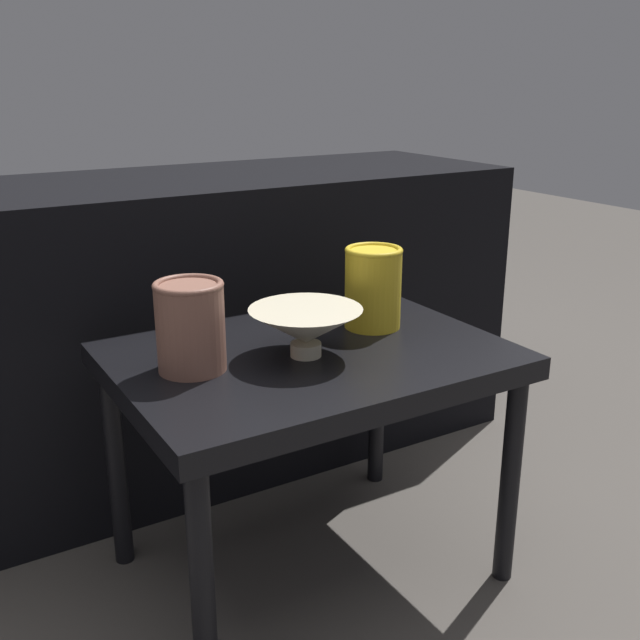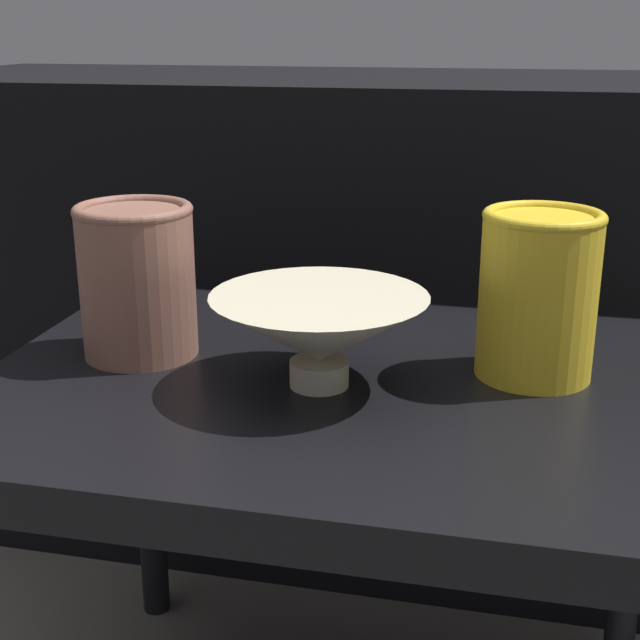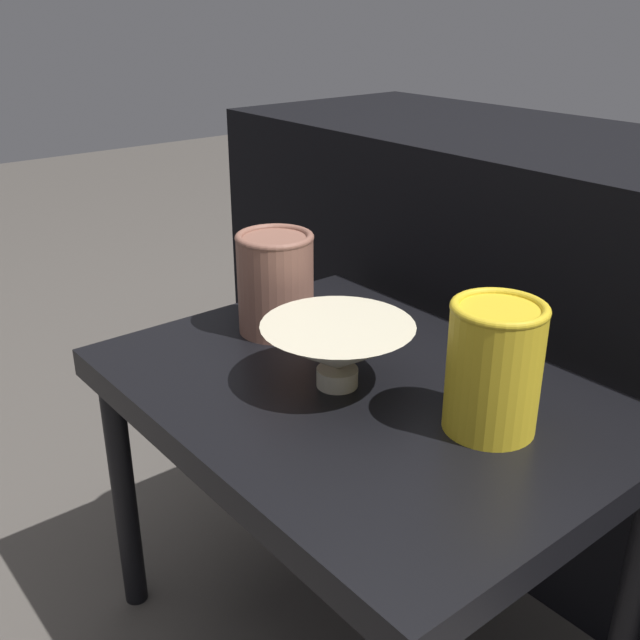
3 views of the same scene
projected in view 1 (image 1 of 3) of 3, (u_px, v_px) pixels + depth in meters
ground_plane at (310, 567)px, 1.46m from camera, size 8.00×8.00×0.00m
table at (309, 377)px, 1.34m from camera, size 0.68×0.49×0.45m
couch_backdrop at (195, 323)px, 1.80m from camera, size 1.54×0.50×0.70m
bowl at (306, 327)px, 1.28m from camera, size 0.20×0.20×0.09m
vase_textured_left at (190, 325)px, 1.21m from camera, size 0.11×0.11×0.15m
vase_colorful_right at (373, 286)px, 1.42m from camera, size 0.11×0.11×0.16m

